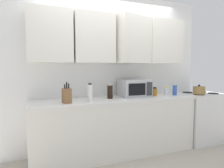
% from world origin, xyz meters
% --- Properties ---
extents(wall_back_with_cabinets, '(3.46, 0.50, 2.60)m').
position_xyz_m(wall_back_with_cabinets, '(0.00, -0.07, 1.58)').
color(wall_back_with_cabinets, white).
rests_on(wall_back_with_cabinets, ground_plane).
extents(counter_run, '(2.59, 0.63, 0.90)m').
position_xyz_m(counter_run, '(0.00, -0.30, 0.45)').
color(counter_run, white).
rests_on(counter_run, ground_plane).
extents(stove_range, '(0.76, 0.64, 0.91)m').
position_xyz_m(stove_range, '(1.68, -0.32, 0.45)').
color(stove_range, silver).
rests_on(stove_range, ground_plane).
extents(kettle, '(0.20, 0.20, 0.17)m').
position_xyz_m(kettle, '(1.51, -0.46, 0.98)').
color(kettle, olive).
rests_on(kettle, stove_range).
extents(microwave, '(0.48, 0.37, 0.28)m').
position_xyz_m(microwave, '(0.35, -0.25, 1.04)').
color(microwave, '#B7B7BC').
rests_on(microwave, counter_run).
extents(knife_block, '(0.12, 0.14, 0.29)m').
position_xyz_m(knife_block, '(-0.78, -0.45, 1.00)').
color(knife_block, brown).
rests_on(knife_block, counter_run).
extents(bottle_white_jar, '(0.07, 0.07, 0.26)m').
position_xyz_m(bottle_white_jar, '(-0.46, -0.45, 1.03)').
color(bottle_white_jar, white).
rests_on(bottle_white_jar, counter_run).
extents(bottle_blue_cleaner, '(0.07, 0.07, 0.19)m').
position_xyz_m(bottle_blue_cleaner, '(1.07, -0.36, 0.99)').
color(bottle_blue_cleaner, '#2D56B7').
rests_on(bottle_blue_cleaner, counter_run).
extents(bottle_soy_dark, '(0.08, 0.08, 0.22)m').
position_xyz_m(bottle_soy_dark, '(-0.11, -0.30, 1.01)').
color(bottle_soy_dark, black).
rests_on(bottle_soy_dark, counter_run).
extents(bottle_amber_vinegar, '(0.08, 0.08, 0.15)m').
position_xyz_m(bottle_amber_vinegar, '(0.70, -0.30, 0.97)').
color(bottle_amber_vinegar, '#AD701E').
rests_on(bottle_amber_vinegar, counter_run).
extents(bottle_clear_tall, '(0.07, 0.07, 0.16)m').
position_xyz_m(bottle_clear_tall, '(0.93, -0.30, 0.97)').
color(bottle_clear_tall, silver).
rests_on(bottle_clear_tall, counter_run).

